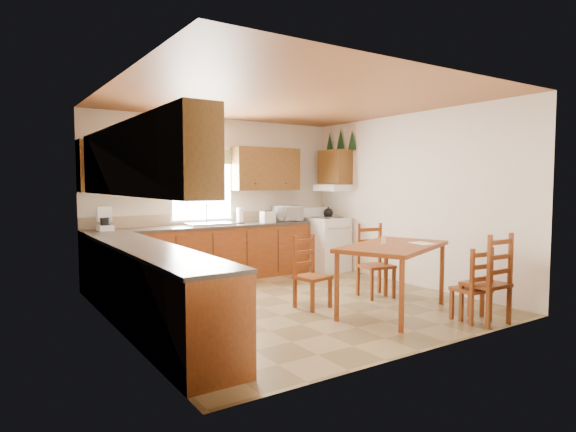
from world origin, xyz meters
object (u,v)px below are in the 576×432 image
chair_near_left (471,284)px  dining_table (393,278)px  stove (327,245)px  chair_far_right (376,261)px  microwave (288,213)px  chair_near_right (486,278)px  chair_far_left (313,272)px

chair_near_left → dining_table: bearing=-52.2°
stove → chair_far_right: size_ratio=0.94×
microwave → chair_near_left: size_ratio=0.54×
dining_table → chair_near_right: (0.55, -0.92, 0.09)m
chair_far_left → microwave: bearing=53.6°
chair_near_left → chair_near_right: bearing=120.9°
stove → microwave: microwave is taller
chair_near_right → microwave: bearing=-86.0°
chair_near_right → chair_far_right: bearing=-82.3°
dining_table → stove: bearing=45.9°
dining_table → chair_far_left: size_ratio=1.71×
chair_near_left → chair_far_right: size_ratio=0.85×
microwave → chair_near_left: (0.06, -3.79, -0.63)m
chair_far_left → dining_table: bearing=-55.5°
chair_far_left → chair_far_right: 1.11m
dining_table → chair_near_left: 0.91m
chair_far_right → dining_table: bearing=-109.9°
chair_near_right → chair_near_left: bearing=-62.7°
microwave → chair_near_right: 3.97m
microwave → chair_far_right: 2.37m
chair_far_left → chair_far_right: (1.11, -0.01, 0.05)m
stove → chair_far_left: 2.66m
microwave → chair_near_right: bearing=-76.0°
microwave → dining_table: size_ratio=0.29×
microwave → chair_far_right: size_ratio=0.46×
stove → dining_table: (-1.07, -2.70, -0.05)m
stove → chair_far_right: (-0.68, -1.99, 0.03)m
stove → chair_far_right: bearing=-110.8°
stove → chair_near_left: 3.52m
chair_near_left → chair_far_left: chair_far_left is taller
microwave → chair_near_right: (0.13, -3.93, -0.54)m
microwave → chair_far_left: bearing=-104.2°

